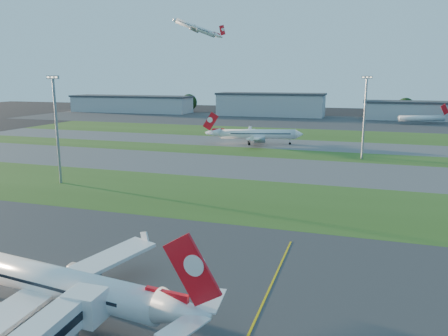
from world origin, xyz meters
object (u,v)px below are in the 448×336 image
at_px(airliner_parked, 54,283).
at_px(light_mast_centre, 365,112).
at_px(light_mast_west, 56,123).
at_px(airliner_taxiing, 257,134).
at_px(mini_jet_near, 422,118).

relative_size(airliner_parked, light_mast_centre, 1.31).
bearing_deg(light_mast_centre, airliner_parked, -106.15).
bearing_deg(light_mast_west, light_mast_centre, 38.66).
bearing_deg(light_mast_centre, light_mast_west, -141.34).
xyz_separation_m(airliner_taxiing, mini_jet_near, (69.49, 100.17, -0.62)).
height_order(airliner_taxiing, light_mast_centre, light_mast_centre).
distance_m(mini_jet_near, light_mast_west, 203.09).
xyz_separation_m(mini_jet_near, light_mast_centre, (-30.55, -120.08, 11.53)).
bearing_deg(airliner_parked, light_mast_west, 134.14).
relative_size(airliner_parked, airliner_taxiing, 0.98).
bearing_deg(mini_jet_near, light_mast_centre, -127.29).
bearing_deg(light_mast_centre, mini_jet_near, 75.73).
bearing_deg(airliner_parked, mini_jet_near, 81.60).
relative_size(airliner_taxiing, light_mast_centre, 1.35).
xyz_separation_m(airliner_parked, mini_jet_near, (61.55, 227.14, -0.44)).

